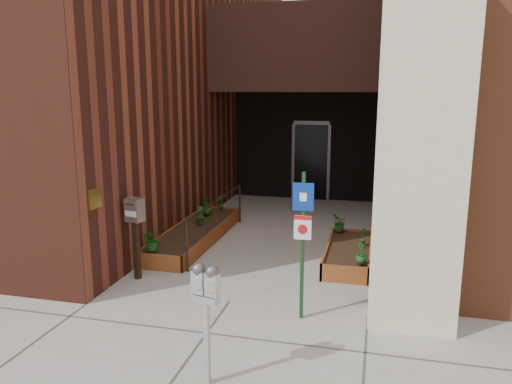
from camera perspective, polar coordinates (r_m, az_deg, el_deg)
The scene contains 15 objects.
ground at distance 7.55m, azimuth -3.08°, elevation -12.40°, with size 80.00×80.00×0.00m, color #9E9991.
architecture at distance 13.78m, azimuth 4.82°, elevation 19.65°, with size 20.00×14.60×10.00m.
planter_left at distance 10.38m, azimuth -6.94°, elevation -4.85°, with size 0.90×3.60×0.30m.
planter_right at distance 9.27m, azimuth 10.56°, elevation -7.01°, with size 0.80×2.20×0.30m.
handrail at distance 10.01m, azimuth -4.45°, elevation -1.78°, with size 0.04×3.34×0.90m.
parking_meter at distance 5.25m, azimuth -5.76°, elevation -11.31°, with size 0.31×0.17×1.35m.
sign_post at distance 6.63m, azimuth 5.36°, elevation -4.40°, with size 0.28×0.07×2.03m.
payment_dropbox at distance 8.31m, azimuth -13.64°, elevation -3.26°, with size 0.31×0.26×1.36m.
shrub_left_a at distance 8.94m, azimuth -11.75°, elevation -5.31°, with size 0.36×0.36×0.40m, color #195217.
shrub_left_b at distance 10.54m, azimuth -6.45°, elevation -2.63°, with size 0.20×0.20×0.36m, color #1C5518.
shrub_left_c at distance 11.25m, azimuth -5.63°, elevation -1.58°, with size 0.22×0.22×0.40m, color #1D4E16.
shrub_left_d at distance 11.74m, azimuth -4.05°, elevation -1.12°, with size 0.18×0.18×0.34m, color #235D1A.
shrub_right_a at distance 8.31m, azimuth 11.98°, elevation -6.90°, with size 0.19×0.19×0.33m, color #1A5B20.
shrub_right_b at distance 9.33m, azimuth 12.23°, elevation -4.90°, with size 0.16×0.16×0.31m, color #1B5E21.
shrub_right_c at distance 10.05m, azimuth 9.53°, elevation -3.49°, with size 0.31×0.31×0.34m, color #175318.
Camera 1 is at (2.04, -6.58, 3.10)m, focal length 35.00 mm.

